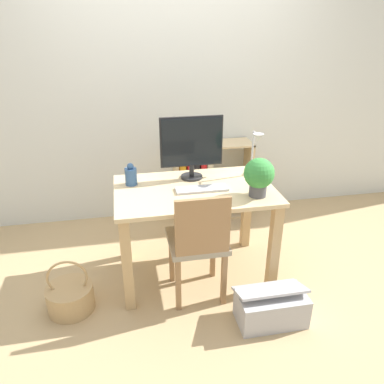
# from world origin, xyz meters

# --- Properties ---
(ground_plane) EXTENTS (10.00, 10.00, 0.00)m
(ground_plane) POSITION_xyz_m (0.00, 0.00, 0.00)
(ground_plane) COLOR tan
(wall_back) EXTENTS (8.00, 0.05, 2.60)m
(wall_back) POSITION_xyz_m (0.00, 1.10, 1.30)
(wall_back) COLOR silver
(wall_back) RESTS_ON ground_plane
(desk) EXTENTS (1.16, 0.73, 0.75)m
(desk) POSITION_xyz_m (0.00, 0.00, 0.60)
(desk) COLOR #D8BC8C
(desk) RESTS_ON ground_plane
(monitor) EXTENTS (0.48, 0.17, 0.48)m
(monitor) POSITION_xyz_m (0.02, 0.21, 1.02)
(monitor) COLOR #232326
(monitor) RESTS_ON desk
(keyboard) EXTENTS (0.38, 0.12, 0.02)m
(keyboard) POSITION_xyz_m (0.05, -0.04, 0.75)
(keyboard) COLOR #B2B2B7
(keyboard) RESTS_ON desk
(vase) EXTENTS (0.09, 0.09, 0.17)m
(vase) POSITION_xyz_m (-0.45, 0.16, 0.82)
(vase) COLOR #33598C
(vase) RESTS_ON desk
(desk_lamp) EXTENTS (0.10, 0.19, 0.36)m
(desk_lamp) POSITION_xyz_m (0.49, 0.12, 0.97)
(desk_lamp) COLOR #B7B7BC
(desk_lamp) RESTS_ON desk
(potted_plant) EXTENTS (0.21, 0.21, 0.27)m
(potted_plant) POSITION_xyz_m (0.41, -0.20, 0.90)
(potted_plant) COLOR #4C4C51
(potted_plant) RESTS_ON desk
(chair) EXTENTS (0.40, 0.40, 0.87)m
(chair) POSITION_xyz_m (-0.03, -0.30, 0.48)
(chair) COLOR #9E937F
(chair) RESTS_ON ground_plane
(bookshelf) EXTENTS (0.76, 0.28, 0.78)m
(bookshelf) POSITION_xyz_m (0.27, 0.93, 0.34)
(bookshelf) COLOR #D8BC8C
(bookshelf) RESTS_ON ground_plane
(basket) EXTENTS (0.32, 0.32, 0.40)m
(basket) POSITION_xyz_m (-0.94, -0.25, 0.10)
(basket) COLOR tan
(basket) RESTS_ON ground_plane
(storage_box) EXTENTS (0.46, 0.30, 0.28)m
(storage_box) POSITION_xyz_m (0.40, -0.62, 0.12)
(storage_box) COLOR #B2B2B7
(storage_box) RESTS_ON ground_plane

